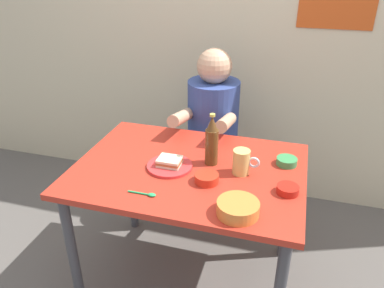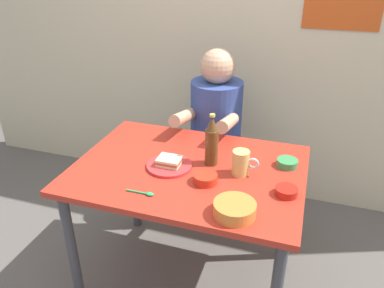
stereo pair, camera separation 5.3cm
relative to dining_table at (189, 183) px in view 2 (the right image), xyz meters
name	(u,v)px [view 2 (the right image)]	position (x,y,z in m)	size (l,w,h in m)	color
ground_plane	(189,277)	(0.00, 0.00, -0.65)	(6.00, 6.00, 0.00)	#59544F
wall_back	(240,14)	(0.00, 1.05, 0.65)	(4.40, 0.09, 2.60)	beige
dining_table	(189,183)	(0.00, 0.00, 0.00)	(1.10, 0.80, 0.74)	#B72D1E
stool	(214,170)	(-0.03, 0.63, -0.30)	(0.34, 0.34, 0.45)	#4C4C51
person_seated	(216,114)	(-0.03, 0.62, 0.12)	(0.33, 0.56, 0.72)	#33478C
plate_orange	(169,166)	(-0.09, -0.03, 0.10)	(0.22, 0.22, 0.01)	red
sandwich	(169,161)	(-0.09, -0.03, 0.13)	(0.11, 0.09, 0.04)	beige
beer_mug	(241,163)	(0.25, 0.01, 0.15)	(0.13, 0.08, 0.12)	#D1BC66
beer_bottle	(212,142)	(0.09, 0.07, 0.21)	(0.06, 0.06, 0.26)	#593819
sauce_bowl_chili	(205,178)	(0.11, -0.10, 0.12)	(0.11, 0.11, 0.04)	red
sambal_bowl_red	(286,191)	(0.47, -0.09, 0.11)	(0.10, 0.10, 0.03)	#B21E14
dip_bowl_green	(287,163)	(0.45, 0.16, 0.11)	(0.10, 0.10, 0.03)	#388C4C
soup_bowl_orange	(235,208)	(0.29, -0.29, 0.12)	(0.17, 0.17, 0.05)	orange
spoon	(145,193)	(-0.11, -0.28, 0.10)	(0.13, 0.02, 0.01)	#26A559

